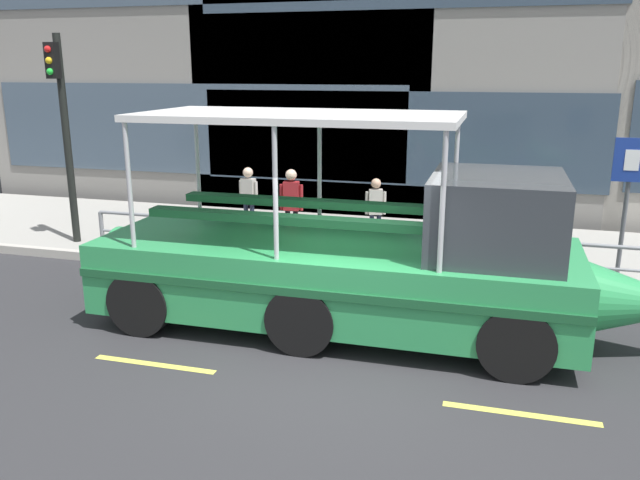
% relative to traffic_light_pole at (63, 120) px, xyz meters
% --- Properties ---
extents(ground_plane, '(120.00, 120.00, 0.00)m').
position_rel_traffic_light_pole_xyz_m(ground_plane, '(7.01, -3.73, -2.86)').
color(ground_plane, '#2B2B2D').
extents(sidewalk, '(32.00, 4.80, 0.18)m').
position_rel_traffic_light_pole_xyz_m(sidewalk, '(7.01, 1.87, -2.77)').
color(sidewalk, '#99968E').
rests_on(sidewalk, ground_plane).
extents(curb_edge, '(32.00, 0.18, 0.18)m').
position_rel_traffic_light_pole_xyz_m(curb_edge, '(7.01, -0.62, -2.77)').
color(curb_edge, '#B2ADA3').
rests_on(curb_edge, ground_plane).
extents(lane_centreline, '(25.80, 0.12, 0.01)m').
position_rel_traffic_light_pole_xyz_m(lane_centreline, '(7.01, -4.65, -2.85)').
color(lane_centreline, '#DBD64C').
rests_on(lane_centreline, ground_plane).
extents(curb_guardrail, '(10.90, 0.09, 0.83)m').
position_rel_traffic_light_pole_xyz_m(curb_guardrail, '(6.30, -0.28, -2.11)').
color(curb_guardrail, gray).
rests_on(curb_guardrail, sidewalk).
extents(traffic_light_pole, '(0.24, 0.46, 4.44)m').
position_rel_traffic_light_pole_xyz_m(traffic_light_pole, '(0.00, 0.00, 0.00)').
color(traffic_light_pole, black).
rests_on(traffic_light_pole, sidewalk).
extents(parking_sign, '(0.60, 0.12, 2.59)m').
position_rel_traffic_light_pole_xyz_m(parking_sign, '(11.17, 0.35, -0.92)').
color(parking_sign, '#4C4F54').
rests_on(parking_sign, sidewalk).
extents(duck_tour_boat, '(9.06, 2.58, 3.29)m').
position_rel_traffic_light_pole_xyz_m(duck_tour_boat, '(7.15, -2.61, -1.79)').
color(duck_tour_boat, '#2D9351').
rests_on(duck_tour_boat, ground_plane).
extents(pedestrian_near_bow, '(0.37, 0.29, 1.51)m').
position_rel_traffic_light_pole_xyz_m(pedestrian_near_bow, '(9.55, 1.00, -1.77)').
color(pedestrian_near_bow, '#47423D').
rests_on(pedestrian_near_bow, sidewalk).
extents(pedestrian_mid_left, '(0.43, 0.23, 1.52)m').
position_rel_traffic_light_pole_xyz_m(pedestrian_mid_left, '(6.52, 1.27, -1.76)').
color(pedestrian_mid_left, '#1E2338').
rests_on(pedestrian_mid_left, sidewalk).
extents(pedestrian_mid_right, '(0.49, 0.23, 1.72)m').
position_rel_traffic_light_pole_xyz_m(pedestrian_mid_right, '(4.82, 0.75, -1.64)').
color(pedestrian_mid_right, black).
rests_on(pedestrian_mid_right, sidewalk).
extents(pedestrian_near_stern, '(0.46, 0.22, 1.62)m').
position_rel_traffic_light_pole_xyz_m(pedestrian_near_stern, '(3.64, 1.31, -1.70)').
color(pedestrian_near_stern, '#1E2338').
rests_on(pedestrian_near_stern, sidewalk).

